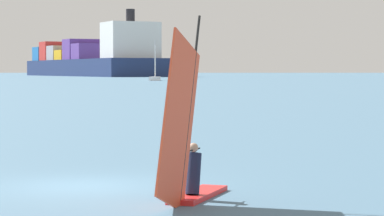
% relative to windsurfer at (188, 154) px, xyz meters
% --- Properties ---
extents(ground_plane, '(4000.00, 4000.00, 0.00)m').
position_rel_windsurfer_xyz_m(ground_plane, '(-1.68, 3.37, -1.09)').
color(ground_plane, '#476B84').
extents(windsurfer, '(2.80, 3.55, 4.42)m').
position_rel_windsurfer_xyz_m(windsurfer, '(0.00, 0.00, 0.00)').
color(windsurfer, red).
rests_on(windsurfer, ground_plane).
extents(cargo_ship, '(46.72, 147.19, 30.78)m').
position_rel_windsurfer_xyz_m(cargo_ship, '(88.26, 419.84, 6.96)').
color(cargo_ship, navy).
rests_on(cargo_ship, ground_plane).
extents(small_sailboat, '(5.51, 8.61, 11.53)m').
position_rel_windsurfer_xyz_m(small_sailboat, '(63.99, 221.35, -0.12)').
color(small_sailboat, white).
rests_on(small_sailboat, ground_plane).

